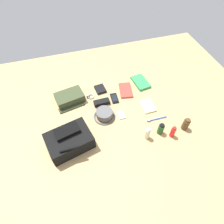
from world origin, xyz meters
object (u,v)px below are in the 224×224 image
Objects in this scene: wristwatch at (90,97)px; toothbrush at (156,119)px; media_player at (121,115)px; notepad at (148,106)px; wallet at (100,89)px; toiletry_pouch at (70,98)px; shampoo_bottle at (161,129)px; bucket_hat at (104,114)px; cell_phone at (114,98)px; lotion_bottle at (147,133)px; backpack at (69,140)px; sunscreen_spray at (173,132)px; cologne_bottle at (186,124)px; paperback_novel at (141,82)px; travel_guidebook at (126,90)px; sunglasses_case at (102,102)px.

toothbrush reaches higher than wristwatch.
media_player is 0.56× the size of notepad.
wallet is at bearing -150.28° from wristwatch.
shampoo_bottle reaches higher than toiletry_pouch.
bucket_hat reaches higher than cell_phone.
wristwatch is (0.07, -0.26, -0.02)m from bucket_hat.
toothbrush is 1.18× the size of notepad.
lotion_bottle reaches higher than media_player.
backpack reaches higher than sunscreen_spray.
cologne_bottle reaches higher than notepad.
toiletry_pouch is at bearing -98.55° from backpack.
backpack reaches higher than cell_phone.
toothbrush is 0.59m from wallet.
toothbrush is (-0.26, 0.33, 0.00)m from cell_phone.
paperback_novel reaches higher than wallet.
cologne_bottle reaches higher than toothbrush.
bucket_hat is (-0.25, 0.27, -0.01)m from toiletry_pouch.
toiletry_pouch is 0.70m from paperback_novel.
travel_guidebook reaches higher than notepad.
cologne_bottle is at bearing 149.03° from media_player.
cell_phone is at bearing 22.24° from paperback_novel.
paperback_novel is at bearing -147.85° from backpack.
paperback_novel is at bearing -96.58° from shampoo_bottle.
media_player is at bearing 168.66° from bucket_hat.
travel_guidebook is 1.47× the size of sunglasses_case.
toiletry_pouch is 0.76m from lotion_bottle.
bucket_hat is 1.67× the size of wallet.
toiletry_pouch is at bearing -13.32° from cell_phone.
cologne_bottle reaches higher than sunglasses_case.
wallet is (0.10, -0.35, 0.01)m from media_player.
notepad is (-0.40, 0.00, -0.02)m from bucket_hat.
shampoo_bottle is (-0.63, 0.54, 0.01)m from toiletry_pouch.
sunglasses_case is (0.25, -0.44, -0.04)m from lotion_bottle.
sunglasses_case is (-0.01, -0.14, -0.01)m from bucket_hat.
sunscreen_spray is 1.02× the size of wallet.
lotion_bottle is at bearing 132.83° from toiletry_pouch.
cell_phone is at bearing -51.09° from toothbrush.
paperback_novel is at bearing -133.21° from media_player.
lotion_bottle is 0.48m from cell_phone.
sunscreen_spray reaches higher than notepad.
lotion_bottle reaches higher than cell_phone.
paperback_novel is 0.41m from wallet.
toothbrush is (-0.13, 0.39, -0.00)m from travel_guidebook.
notepad is 1.07× the size of sunglasses_case.
cologne_bottle is 1.02× the size of sunscreen_spray.
toiletry_pouch is 2.27× the size of lotion_bottle.
toothbrush is (-0.72, -0.03, -0.06)m from backpack.
cologne_bottle is 0.62m from travel_guidebook.
sunscreen_spray is 0.90× the size of cell_phone.
shampoo_bottle is 1.27× the size of media_player.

